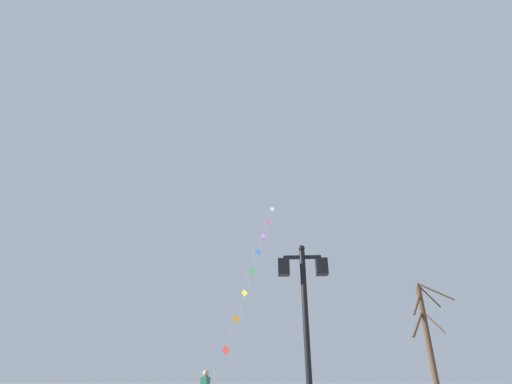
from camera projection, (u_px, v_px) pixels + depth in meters
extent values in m
cylinder|color=black|center=(307.00, 344.00, 8.40)|extent=(0.14, 0.14, 4.32)
sphere|color=black|center=(302.00, 248.00, 9.40)|extent=(0.16, 0.16, 0.16)
cube|color=black|center=(302.00, 257.00, 9.30)|extent=(0.94, 0.08, 0.08)
cube|color=black|center=(284.00, 267.00, 9.20)|extent=(0.28, 0.28, 0.40)
cube|color=beige|center=(284.00, 267.00, 9.20)|extent=(0.19, 0.19, 0.30)
cube|color=black|center=(322.00, 267.00, 9.17)|extent=(0.28, 0.28, 0.40)
cube|color=beige|center=(322.00, 267.00, 9.17)|extent=(0.19, 0.19, 0.30)
cylinder|color=silver|center=(216.00, 380.00, 15.42)|extent=(0.54, 1.85, 2.38)
cylinder|color=silver|center=(231.00, 334.00, 17.60)|extent=(0.35, 1.18, 1.51)
cylinder|color=silver|center=(240.00, 305.00, 19.28)|extent=(0.35, 1.18, 1.51)
cylinder|color=silver|center=(248.00, 281.00, 20.97)|extent=(0.35, 1.18, 1.51)
cylinder|color=silver|center=(255.00, 261.00, 22.65)|extent=(0.35, 1.18, 1.51)
cylinder|color=silver|center=(261.00, 244.00, 24.34)|extent=(0.35, 1.18, 1.51)
cylinder|color=silver|center=(266.00, 228.00, 26.02)|extent=(0.35, 1.18, 1.51)
cylinder|color=silver|center=(270.00, 215.00, 27.71)|extent=(0.35, 1.18, 1.51)
cube|color=red|center=(226.00, 350.00, 16.76)|extent=(0.37, 0.14, 0.39)
cylinder|color=red|center=(225.00, 357.00, 16.63)|extent=(0.02, 0.03, 0.27)
cube|color=orange|center=(236.00, 319.00, 18.44)|extent=(0.38, 0.05, 0.39)
cylinder|color=orange|center=(236.00, 324.00, 18.33)|extent=(0.02, 0.05, 0.20)
cube|color=yellow|center=(245.00, 293.00, 20.13)|extent=(0.36, 0.15, 0.39)
cylinder|color=yellow|center=(244.00, 298.00, 20.01)|extent=(0.03, 0.05, 0.22)
cube|color=green|center=(252.00, 271.00, 21.81)|extent=(0.38, 0.11, 0.39)
cylinder|color=green|center=(252.00, 275.00, 21.70)|extent=(0.02, 0.03, 0.19)
cube|color=blue|center=(258.00, 252.00, 23.50)|extent=(0.38, 0.11, 0.39)
cylinder|color=blue|center=(258.00, 256.00, 23.37)|extent=(0.03, 0.05, 0.25)
cube|color=purple|center=(263.00, 236.00, 25.18)|extent=(0.34, 0.20, 0.39)
cylinder|color=purple|center=(263.00, 239.00, 25.07)|extent=(0.03, 0.04, 0.21)
cube|color=pink|center=(268.00, 222.00, 26.86)|extent=(0.38, 0.06, 0.39)
cylinder|color=pink|center=(268.00, 225.00, 26.75)|extent=(0.02, 0.04, 0.24)
cube|color=white|center=(272.00, 209.00, 28.55)|extent=(0.38, 0.08, 0.39)
cylinder|color=white|center=(272.00, 212.00, 28.42)|extent=(0.02, 0.05, 0.27)
sphere|color=tan|center=(206.00, 373.00, 13.74)|extent=(0.22, 0.22, 0.22)
cylinder|color=#26724C|center=(208.00, 381.00, 13.82)|extent=(0.17, 0.40, 0.50)
cylinder|color=#4C3826|center=(430.00, 351.00, 13.36)|extent=(0.21, 0.21, 4.59)
cylinder|color=#4C3826|center=(435.00, 292.00, 14.12)|extent=(1.18, 0.37, 0.74)
cylinder|color=#4C3826|center=(433.00, 322.00, 13.56)|extent=(0.52, 0.57, 0.86)
cylinder|color=#4C3826|center=(429.00, 296.00, 14.47)|extent=(0.98, 0.60, 0.81)
cylinder|color=#4C3826|center=(417.00, 305.00, 13.65)|extent=(0.75, 0.99, 0.88)
cylinder|color=#4C3826|center=(418.00, 323.00, 13.53)|extent=(0.81, 0.66, 1.03)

